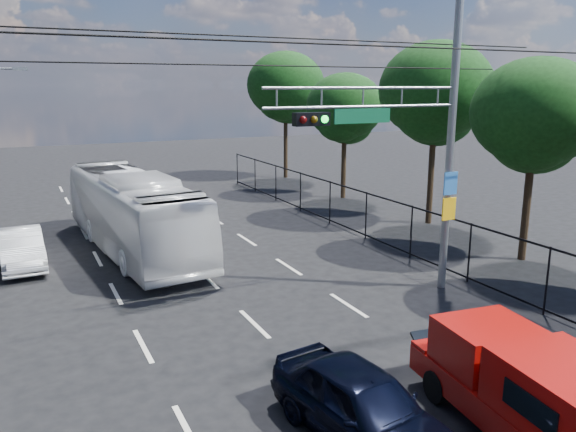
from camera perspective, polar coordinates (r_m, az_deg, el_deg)
lane_markings at (r=20.85m, az=-9.84°, el=-4.68°), size 6.12×38.00×0.01m
signal_mast at (r=16.95m, az=13.25°, el=9.16°), size 6.43×0.39×9.50m
utility_wires at (r=14.99m, az=-5.12°, el=16.59°), size 22.00×5.04×0.74m
fence_right at (r=22.28m, az=10.55°, el=-0.81°), size 0.06×34.03×2.00m
tree_right_b at (r=21.86m, az=23.77°, el=8.74°), size 4.50×4.50×7.31m
tree_right_c at (r=26.51m, az=14.75°, el=11.46°), size 5.10×5.10×8.29m
tree_right_d at (r=31.97m, az=5.80°, el=10.46°), size 4.32×4.32×7.02m
tree_right_e at (r=39.05m, az=-0.24°, el=12.59°), size 5.28×5.28×8.58m
red_pickup at (r=11.40m, az=23.26°, el=-15.84°), size 2.41×5.21×1.87m
navy_hatchback at (r=10.71m, az=7.64°, el=-18.58°), size 2.21×4.34×1.41m
white_bus at (r=22.51m, az=-15.48°, el=0.38°), size 3.56×11.18×3.06m
white_van at (r=22.11m, az=-25.43°, el=-2.99°), size 1.51×4.06×1.33m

